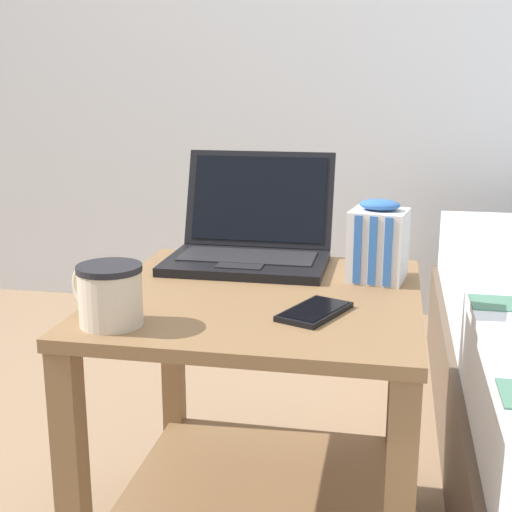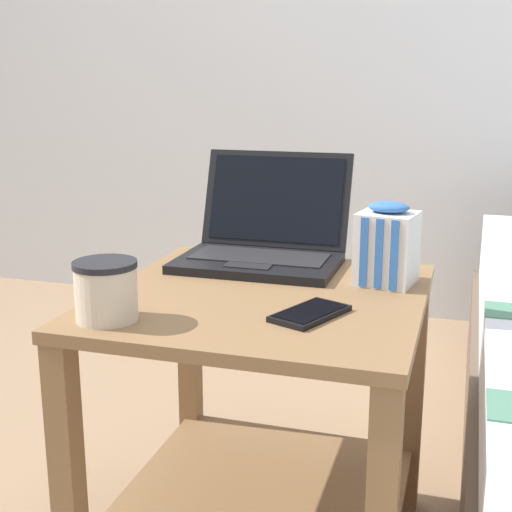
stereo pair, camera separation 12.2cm
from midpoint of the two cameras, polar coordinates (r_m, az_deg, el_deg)
name	(u,v)px [view 1 (the left image)]	position (r m, az deg, el deg)	size (l,w,h in m)	color
bedside_table	(261,394)	(1.35, -2.26, -11.04)	(0.57, 0.59, 0.55)	olive
laptop	(251,241)	(1.49, -2.78, 1.20)	(0.33, 0.29, 0.22)	black
mug_front_left	(109,291)	(1.14, -14.71, -2.81)	(0.14, 0.10, 0.10)	beige
snack_bag	(378,243)	(1.36, 7.23, 1.02)	(0.12, 0.11, 0.16)	silver
cell_phone	(315,311)	(1.17, 1.74, -4.50)	(0.12, 0.16, 0.01)	black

